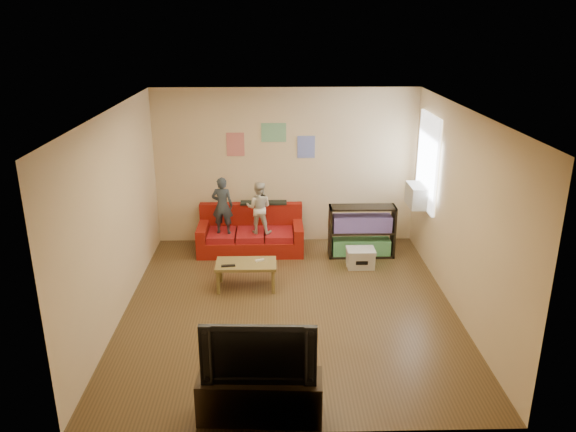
{
  "coord_description": "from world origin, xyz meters",
  "views": [
    {
      "loc": [
        -0.19,
        -6.9,
        3.77
      ],
      "look_at": [
        0.0,
        0.8,
        1.05
      ],
      "focal_mm": 35.0,
      "sensor_mm": 36.0,
      "label": 1
    }
  ],
  "objects_px": {
    "child_b": "(259,208)",
    "tv_stand": "(260,397)",
    "sofa": "(251,235)",
    "child_a": "(222,206)",
    "bookshelf": "(362,234)",
    "television": "(259,349)",
    "coffee_table": "(246,266)",
    "file_box": "(360,258)"
  },
  "relations": [
    {
      "from": "file_box",
      "to": "sofa",
      "type": "bearing_deg",
      "value": 156.67
    },
    {
      "from": "television",
      "to": "bookshelf",
      "type": "bearing_deg",
      "value": 70.62
    },
    {
      "from": "child_a",
      "to": "file_box",
      "type": "xyz_separation_m",
      "value": [
        2.23,
        -0.6,
        -0.7
      ]
    },
    {
      "from": "sofa",
      "to": "file_box",
      "type": "distance_m",
      "value": 1.94
    },
    {
      "from": "child_a",
      "to": "bookshelf",
      "type": "bearing_deg",
      "value": -177.75
    },
    {
      "from": "bookshelf",
      "to": "tv_stand",
      "type": "distance_m",
      "value": 4.31
    },
    {
      "from": "child_b",
      "to": "television",
      "type": "distance_m",
      "value": 4.15
    },
    {
      "from": "sofa",
      "to": "television",
      "type": "bearing_deg",
      "value": -86.68
    },
    {
      "from": "child_b",
      "to": "bookshelf",
      "type": "height_order",
      "value": "child_b"
    },
    {
      "from": "bookshelf",
      "to": "tv_stand",
      "type": "bearing_deg",
      "value": -111.8
    },
    {
      "from": "child_b",
      "to": "file_box",
      "type": "distance_m",
      "value": 1.86
    },
    {
      "from": "television",
      "to": "child_b",
      "type": "bearing_deg",
      "value": 93.82
    },
    {
      "from": "sofa",
      "to": "television",
      "type": "height_order",
      "value": "television"
    },
    {
      "from": "coffee_table",
      "to": "television",
      "type": "distance_m",
      "value": 2.91
    },
    {
      "from": "tv_stand",
      "to": "file_box",
      "type": "bearing_deg",
      "value": 69.89
    },
    {
      "from": "sofa",
      "to": "television",
      "type": "xyz_separation_m",
      "value": [
        0.25,
        -4.31,
        0.52
      ]
    },
    {
      "from": "bookshelf",
      "to": "television",
      "type": "relative_size",
      "value": 0.98
    },
    {
      "from": "sofa",
      "to": "child_b",
      "type": "relative_size",
      "value": 2.01
    },
    {
      "from": "child_a",
      "to": "child_b",
      "type": "height_order",
      "value": "child_a"
    },
    {
      "from": "child_b",
      "to": "bookshelf",
      "type": "relative_size",
      "value": 0.81
    },
    {
      "from": "bookshelf",
      "to": "child_b",
      "type": "bearing_deg",
      "value": 175.02
    },
    {
      "from": "coffee_table",
      "to": "file_box",
      "type": "distance_m",
      "value": 1.93
    },
    {
      "from": "sofa",
      "to": "television",
      "type": "distance_m",
      "value": 4.35
    },
    {
      "from": "coffee_table",
      "to": "television",
      "type": "height_order",
      "value": "television"
    },
    {
      "from": "tv_stand",
      "to": "television",
      "type": "bearing_deg",
      "value": 0.0
    },
    {
      "from": "child_a",
      "to": "child_b",
      "type": "bearing_deg",
      "value": -174.06
    },
    {
      "from": "child_a",
      "to": "tv_stand",
      "type": "xyz_separation_m",
      "value": [
        0.7,
        -4.15,
        -0.62
      ]
    },
    {
      "from": "coffee_table",
      "to": "file_box",
      "type": "xyz_separation_m",
      "value": [
        1.79,
        0.68,
        -0.18
      ]
    },
    {
      "from": "child_b",
      "to": "sofa",
      "type": "bearing_deg",
      "value": -37.25
    },
    {
      "from": "sofa",
      "to": "coffee_table",
      "type": "relative_size",
      "value": 2.01
    },
    {
      "from": "child_a",
      "to": "tv_stand",
      "type": "height_order",
      "value": "child_a"
    },
    {
      "from": "child_b",
      "to": "tv_stand",
      "type": "distance_m",
      "value": 4.19
    },
    {
      "from": "child_b",
      "to": "tv_stand",
      "type": "xyz_separation_m",
      "value": [
        0.1,
        -4.15,
        -0.58
      ]
    },
    {
      "from": "bookshelf",
      "to": "child_a",
      "type": "bearing_deg",
      "value": 176.31
    },
    {
      "from": "child_b",
      "to": "bookshelf",
      "type": "xyz_separation_m",
      "value": [
        1.7,
        -0.15,
        -0.42
      ]
    },
    {
      "from": "sofa",
      "to": "tv_stand",
      "type": "xyz_separation_m",
      "value": [
        0.25,
        -4.31,
        -0.03
      ]
    },
    {
      "from": "sofa",
      "to": "tv_stand",
      "type": "relative_size",
      "value": 1.45
    },
    {
      "from": "child_b",
      "to": "file_box",
      "type": "xyz_separation_m",
      "value": [
        1.63,
        -0.6,
        -0.66
      ]
    },
    {
      "from": "coffee_table",
      "to": "tv_stand",
      "type": "xyz_separation_m",
      "value": [
        0.27,
        -2.86,
        -0.11
      ]
    },
    {
      "from": "television",
      "to": "tv_stand",
      "type": "bearing_deg",
      "value": 0.0
    },
    {
      "from": "tv_stand",
      "to": "television",
      "type": "relative_size",
      "value": 1.11
    },
    {
      "from": "bookshelf",
      "to": "coffee_table",
      "type": "bearing_deg",
      "value": -148.6
    }
  ]
}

